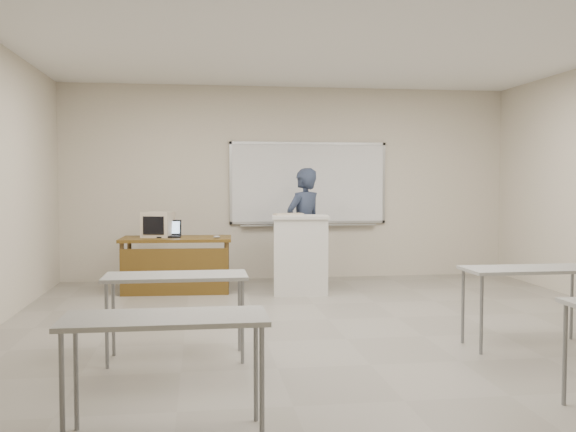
{
  "coord_description": "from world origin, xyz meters",
  "views": [
    {
      "loc": [
        -1.39,
        -5.99,
        1.52
      ],
      "look_at": [
        -0.27,
        2.2,
        1.08
      ],
      "focal_mm": 40.0,
      "sensor_mm": 36.0,
      "label": 1
    }
  ],
  "objects": [
    {
      "name": "whiteboard",
      "position": [
        0.3,
        3.97,
        1.48
      ],
      "size": [
        2.48,
        0.1,
        1.31
      ],
      "color": "white",
      "rests_on": "floor"
    },
    {
      "name": "laptop",
      "position": [
        -1.82,
        3.04,
        0.81
      ],
      "size": [
        0.32,
        0.29,
        0.23
      ],
      "rotation": [
        0.0,
        0.0,
        -0.04
      ],
      "color": "black",
      "rests_on": "instructor_desk"
    },
    {
      "name": "presenter",
      "position": [
        0.09,
        3.14,
        0.86
      ],
      "size": [
        0.75,
        0.7,
        1.72
      ],
      "primitive_type": "imported",
      "rotation": [
        0.0,
        0.0,
        3.77
      ],
      "color": "black",
      "rests_on": "floor"
    },
    {
      "name": "podium",
      "position": [
        -0.05,
        2.57,
        0.53
      ],
      "size": [
        0.76,
        0.55,
        1.06
      ],
      "rotation": [
        0.0,
        0.0,
        -0.11
      ],
      "color": "silver",
      "rests_on": "floor"
    },
    {
      "name": "floor",
      "position": [
        0.0,
        0.0,
        -0.01
      ],
      "size": [
        7.0,
        8.0,
        0.01
      ],
      "primitive_type": "cube",
      "color": "gray",
      "rests_on": "ground"
    },
    {
      "name": "keyboard",
      "position": [
        -0.2,
        2.65,
        1.08
      ],
      "size": [
        0.43,
        0.25,
        0.02
      ],
      "primitive_type": "cube",
      "rotation": [
        0.0,
        0.0,
        0.31
      ],
      "color": "#C1B29C",
      "rests_on": "podium"
    },
    {
      "name": "crt_monitor",
      "position": [
        -1.97,
        3.1,
        0.92
      ],
      "size": [
        0.38,
        0.43,
        0.36
      ],
      "rotation": [
        0.0,
        0.0,
        -0.24
      ],
      "color": "#C1B29C",
      "rests_on": "instructor_desk"
    },
    {
      "name": "mouse",
      "position": [
        -1.17,
        2.77,
        0.77
      ],
      "size": [
        0.11,
        0.09,
        0.04
      ],
      "primitive_type": "ellipsoid",
      "rotation": [
        0.0,
        0.0,
        -0.3
      ],
      "color": "gray",
      "rests_on": "instructor_desk"
    },
    {
      "name": "instructor_desk",
      "position": [
        -1.72,
        2.86,
        0.55
      ],
      "size": [
        1.5,
        0.75,
        0.75
      ],
      "rotation": [
        0.0,
        0.0,
        -0.05
      ],
      "color": "brown",
      "rests_on": "floor"
    },
    {
      "name": "student_desks",
      "position": [
        -0.0,
        -1.35,
        0.67
      ],
      "size": [
        4.4,
        2.2,
        0.73
      ],
      "color": "#A4A39F",
      "rests_on": "floor"
    }
  ]
}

